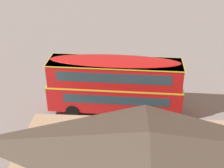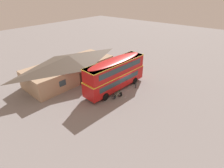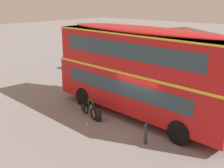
# 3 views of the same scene
# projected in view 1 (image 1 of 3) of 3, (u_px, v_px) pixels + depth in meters

# --- Properties ---
(ground_plane) EXTENTS (120.00, 120.00, 0.00)m
(ground_plane) POSITION_uv_depth(u_px,v_px,m) (106.00, 106.00, 26.12)
(ground_plane) COLOR gray
(double_decker_bus) EXTENTS (10.91, 3.32, 4.79)m
(double_decker_bus) POSITION_uv_depth(u_px,v_px,m) (115.00, 83.00, 24.24)
(double_decker_bus) COLOR black
(double_decker_bus) RESTS_ON ground
(touring_bicycle) EXTENTS (1.64, 0.70, 1.06)m
(touring_bicycle) POSITION_uv_depth(u_px,v_px,m) (137.00, 96.00, 26.92)
(touring_bicycle) COLOR black
(touring_bicycle) RESTS_ON ground
(backpack_on_ground) EXTENTS (0.38, 0.39, 0.56)m
(backpack_on_ground) POSITION_uv_depth(u_px,v_px,m) (128.00, 96.00, 27.07)
(backpack_on_ground) COLOR black
(backpack_on_ground) RESTS_ON ground
(water_bottle_clear_plastic) EXTENTS (0.08, 0.08, 0.24)m
(water_bottle_clear_plastic) POSITION_uv_depth(u_px,v_px,m) (128.00, 93.00, 27.87)
(water_bottle_clear_plastic) COLOR silver
(water_bottle_clear_plastic) RESTS_ON ground
(pub_building) EXTENTS (15.43, 7.26, 4.08)m
(pub_building) POSITION_uv_depth(u_px,v_px,m) (148.00, 160.00, 17.35)
(pub_building) COLOR tan
(pub_building) RESTS_ON ground
(kerb_bollard) EXTENTS (0.16, 0.16, 0.97)m
(kerb_bollard) POSITION_uv_depth(u_px,v_px,m) (91.00, 91.00, 27.38)
(kerb_bollard) COLOR #333338
(kerb_bollard) RESTS_ON ground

